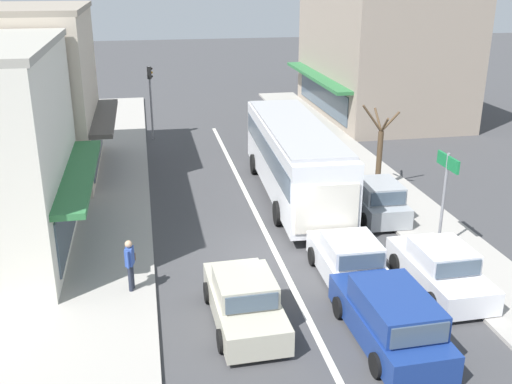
{
  "coord_description": "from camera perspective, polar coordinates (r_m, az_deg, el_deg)",
  "views": [
    {
      "loc": [
        -4.18,
        -18.26,
        9.28
      ],
      "look_at": [
        -0.13,
        3.12,
        1.2
      ],
      "focal_mm": 42.0,
      "sensor_mm": 36.0,
      "label": 1
    }
  ],
  "objects": [
    {
      "name": "parked_hatchback_kerb_second",
      "position": [
        24.22,
        11.39,
        -0.77
      ],
      "size": [
        1.89,
        3.74,
        1.54
      ],
      "color": "#9EA3A8",
      "rests_on": "ground"
    },
    {
      "name": "kerb_right",
      "position": [
        27.95,
        11.74,
        0.67
      ],
      "size": [
        2.8,
        44.0,
        0.12
      ],
      "primitive_type": "cube",
      "color": "#A39E96",
      "rests_on": "ground"
    },
    {
      "name": "sidewalk_left",
      "position": [
        26.08,
        -15.77,
        -1.11
      ],
      "size": [
        5.2,
        44.0,
        0.14
      ],
      "primitive_type": "cube",
      "color": "#A39E96",
      "rests_on": "ground"
    },
    {
      "name": "shopfront_mid_block",
      "position": [
        29.97,
        -22.34,
        8.54
      ],
      "size": [
        8.34,
        8.15,
        7.83
      ],
      "color": "beige",
      "rests_on": "ground"
    },
    {
      "name": "wagon_adjacent_lane_trail",
      "position": [
        16.36,
        12.69,
        -11.64
      ],
      "size": [
        2.03,
        4.55,
        1.58
      ],
      "color": "navy",
      "rests_on": "ground"
    },
    {
      "name": "directional_road_sign",
      "position": [
        21.08,
        17.64,
        1.13
      ],
      "size": [
        0.1,
        1.4,
        3.6
      ],
      "color": "gray",
      "rests_on": "ground"
    },
    {
      "name": "lane_centre_line",
      "position": [
        24.47,
        -0.08,
        -1.9
      ],
      "size": [
        0.2,
        28.0,
        0.01
      ],
      "primitive_type": "cube",
      "color": "silver",
      "rests_on": "ground"
    },
    {
      "name": "street_tree_right",
      "position": [
        26.82,
        11.66,
        3.73
      ],
      "size": [
        1.74,
        1.59,
        3.94
      ],
      "color": "brown",
      "rests_on": "ground"
    },
    {
      "name": "traffic_light_downstreet",
      "position": [
        35.1,
        -10.02,
        9.52
      ],
      "size": [
        0.33,
        0.24,
        4.2
      ],
      "color": "gray",
      "rests_on": "ground"
    },
    {
      "name": "sedan_behind_bus_mid",
      "position": [
        16.88,
        -1.11,
        -10.33
      ],
      "size": [
        1.99,
        4.25,
        1.47
      ],
      "color": "#B7B29E",
      "rests_on": "ground"
    },
    {
      "name": "city_bus",
      "position": [
        25.61,
        3.67,
        3.54
      ],
      "size": [
        3.02,
        10.94,
        3.23
      ],
      "color": "silver",
      "rests_on": "ground"
    },
    {
      "name": "building_right_far",
      "position": [
        41.6,
        11.78,
        12.96
      ],
      "size": [
        8.91,
        13.09,
        8.44
      ],
      "color": "gray",
      "rests_on": "ground"
    },
    {
      "name": "sedan_behind_bus_near",
      "position": [
        19.17,
        8.94,
        -6.61
      ],
      "size": [
        1.94,
        4.22,
        1.47
      ],
      "color": "silver",
      "rests_on": "ground"
    },
    {
      "name": "parked_sedan_kerb_front",
      "position": [
        19.38,
        17.12,
        -7.02
      ],
      "size": [
        1.95,
        4.23,
        1.47
      ],
      "color": "silver",
      "rests_on": "ground"
    },
    {
      "name": "pedestrian_with_handbag_near",
      "position": [
        18.47,
        -11.91,
        -6.51
      ],
      "size": [
        0.32,
        0.66,
        1.63
      ],
      "color": "#232838",
      "rests_on": "sidewalk_left"
    },
    {
      "name": "ground_plane",
      "position": [
        20.9,
        1.96,
        -6.0
      ],
      "size": [
        140.0,
        140.0,
        0.0
      ],
      "primitive_type": "plane",
      "color": "#3F3F42"
    }
  ]
}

